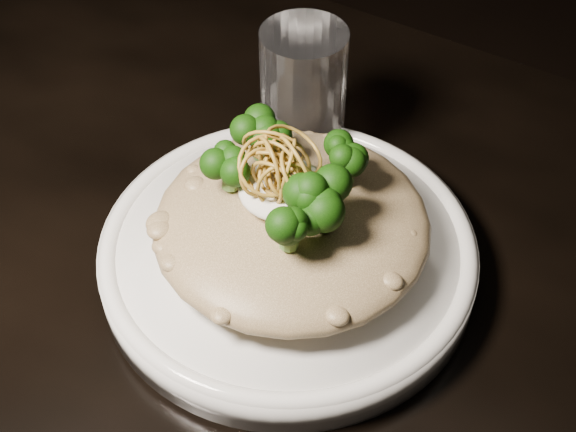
{
  "coord_description": "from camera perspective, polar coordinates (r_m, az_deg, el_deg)",
  "views": [
    {
      "loc": [
        0.17,
        -0.25,
        1.2
      ],
      "look_at": [
        -0.03,
        0.07,
        0.81
      ],
      "focal_mm": 50.0,
      "sensor_mm": 36.0,
      "label": 1
    }
  ],
  "objects": [
    {
      "name": "plate",
      "position": [
        0.58,
        -0.0,
        -2.82
      ],
      "size": [
        0.27,
        0.27,
        0.03
      ],
      "primitive_type": "cylinder",
      "color": "white",
      "rests_on": "table"
    },
    {
      "name": "shallots",
      "position": [
        0.52,
        -0.55,
        3.95
      ],
      "size": [
        0.05,
        0.05,
        0.03
      ],
      "primitive_type": null,
      "color": "#8A5F1D",
      "rests_on": "cheese"
    },
    {
      "name": "broccoli",
      "position": [
        0.52,
        0.23,
        3.13
      ],
      "size": [
        0.13,
        0.13,
        0.05
      ],
      "primitive_type": null,
      "color": "black",
      "rests_on": "risotto"
    },
    {
      "name": "cheese",
      "position": [
        0.53,
        -0.32,
        1.93
      ],
      "size": [
        0.06,
        0.06,
        0.02
      ],
      "primitive_type": "ellipsoid",
      "color": "white",
      "rests_on": "risotto"
    },
    {
      "name": "drinking_glass",
      "position": [
        0.64,
        1.08,
        8.42
      ],
      "size": [
        0.08,
        0.08,
        0.12
      ],
      "primitive_type": "cylinder",
      "rotation": [
        0.0,
        0.0,
        0.12
      ],
      "color": "white",
      "rests_on": "table"
    },
    {
      "name": "table",
      "position": [
        0.62,
        -0.66,
        -14.02
      ],
      "size": [
        1.1,
        0.8,
        0.75
      ],
      "color": "black",
      "rests_on": "ground"
    },
    {
      "name": "risotto",
      "position": [
        0.55,
        0.26,
        -0.54
      ],
      "size": [
        0.19,
        0.19,
        0.04
      ],
      "primitive_type": "ellipsoid",
      "color": "brown",
      "rests_on": "plate"
    }
  ]
}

